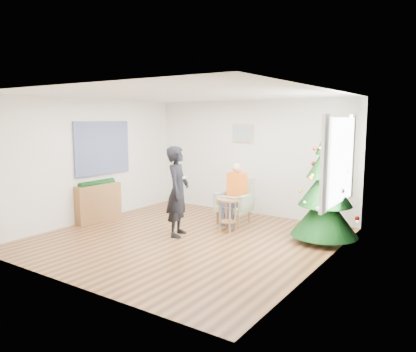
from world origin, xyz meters
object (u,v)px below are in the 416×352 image
Objects in this scene: stool at (228,215)px; standing_man at (178,191)px; armchair at (235,206)px; console at (98,203)px; christmas_tree at (326,189)px.

standing_man is at bearing -129.48° from stool.
armchair is 2.93m from console.
console is at bearing 71.73° from standing_man.
armchair is 0.96× the size of console.
christmas_tree is 1.27× the size of standing_man.
stool is 0.70m from armchair.
stool is at bearing 26.42° from console.
standing_man reaches higher than stool.
standing_man is (-2.40, -1.16, -0.12)m from christmas_tree.
armchair reaches higher than console.
christmas_tree is 2.10m from armchair.
armchair is at bearing 40.20° from console.
christmas_tree is at bearing -85.57° from standing_man.
armchair is (-0.22, 0.66, 0.02)m from stool.
christmas_tree reaches higher than stool.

